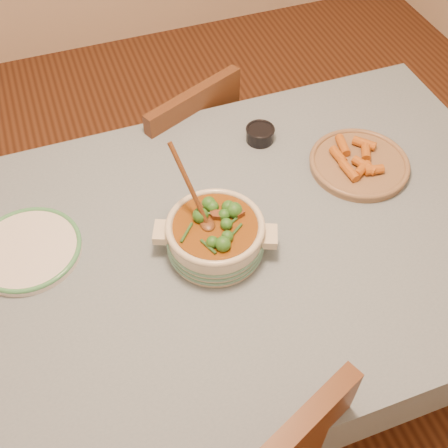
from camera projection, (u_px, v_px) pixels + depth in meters
name	position (u px, v px, depth m)	size (l,w,h in m)	color
floor	(234.00, 364.00, 2.08)	(4.50, 4.50, 0.00)	#452213
dining_table	(238.00, 258.00, 1.57)	(1.68, 1.08, 0.76)	brown
stew_casserole	(215.00, 234.00, 1.42)	(0.32, 0.32, 0.30)	beige
white_plate	(28.00, 249.00, 1.46)	(0.36, 0.36, 0.02)	silver
condiment_bowl	(260.00, 133.00, 1.72)	(0.10, 0.10, 0.05)	black
fried_plate	(359.00, 163.00, 1.65)	(0.38, 0.38, 0.05)	#89694C
chair_far	(180.00, 158.00, 2.11)	(0.51, 0.51, 0.83)	brown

